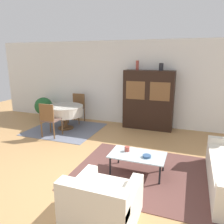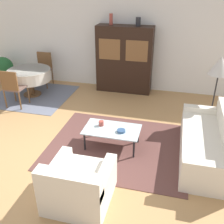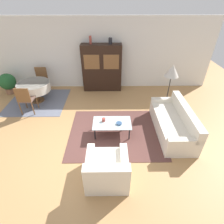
{
  "view_description": "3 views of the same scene",
  "coord_description": "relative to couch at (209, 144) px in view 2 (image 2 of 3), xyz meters",
  "views": [
    {
      "loc": [
        1.9,
        -3.21,
        2.21
      ],
      "look_at": [
        0.2,
        1.4,
        0.95
      ],
      "focal_mm": 35.0,
      "sensor_mm": 36.0,
      "label": 1
    },
    {
      "loc": [
        2.07,
        -3.53,
        2.95
      ],
      "look_at": [
        1.03,
        0.55,
        0.75
      ],
      "focal_mm": 42.0,
      "sensor_mm": 36.0,
      "label": 2
    },
    {
      "loc": [
        0.99,
        -3.23,
        3.38
      ],
      "look_at": [
        1.03,
        0.55,
        0.75
      ],
      "focal_mm": 28.0,
      "sensor_mm": 36.0,
      "label": 3
    }
  ],
  "objects": [
    {
      "name": "ground_plane",
      "position": [
        -2.79,
        -0.63,
        -0.29
      ],
      "size": [
        14.0,
        14.0,
        0.0
      ],
      "primitive_type": "plane",
      "color": "tan"
    },
    {
      "name": "wall_back",
      "position": [
        -2.79,
        3.0,
        1.06
      ],
      "size": [
        10.0,
        0.06,
        2.7
      ],
      "color": "white",
      "rests_on": "ground_plane"
    },
    {
      "name": "area_rug",
      "position": [
        -1.64,
        -0.05,
        -0.29
      ],
      "size": [
        2.64,
        2.18,
        0.01
      ],
      "color": "brown",
      "rests_on": "ground_plane"
    },
    {
      "name": "dining_rug",
      "position": [
        -4.48,
        1.7,
        -0.29
      ],
      "size": [
        2.06,
        1.92,
        0.01
      ],
      "color": "slate",
      "rests_on": "ground_plane"
    },
    {
      "name": "couch",
      "position": [
        0.0,
        0.0,
        0.0
      ],
      "size": [
        0.85,
        2.03,
        0.8
      ],
      "rotation": [
        0.0,
        0.0,
        1.57
      ],
      "color": "silver",
      "rests_on": "ground_plane"
    },
    {
      "name": "armchair",
      "position": [
        -1.87,
        -1.54,
        -0.0
      ],
      "size": [
        0.89,
        0.92,
        0.77
      ],
      "color": "silver",
      "rests_on": "ground_plane"
    },
    {
      "name": "coffee_table",
      "position": [
        -1.75,
        -0.08,
        0.06
      ],
      "size": [
        1.05,
        0.61,
        0.38
      ],
      "color": "black",
      "rests_on": "area_rug"
    },
    {
      "name": "display_cabinet",
      "position": [
        -2.11,
        2.72,
        0.61
      ],
      "size": [
        1.51,
        0.46,
        1.8
      ],
      "color": "black",
      "rests_on": "ground_plane"
    },
    {
      "name": "dining_table",
      "position": [
        -4.51,
        1.77,
        0.29
      ],
      "size": [
        1.12,
        1.12,
        0.72
      ],
      "color": "brown",
      "rests_on": "dining_rug"
    },
    {
      "name": "dining_chair_near",
      "position": [
        -4.51,
        0.99,
        0.27
      ],
      "size": [
        0.44,
        0.44,
        0.96
      ],
      "color": "brown",
      "rests_on": "dining_rug"
    },
    {
      "name": "dining_chair_far",
      "position": [
        -4.51,
        2.55,
        0.27
      ],
      "size": [
        0.44,
        0.44,
        0.96
      ],
      "rotation": [
        0.0,
        0.0,
        3.14
      ],
      "color": "brown",
      "rests_on": "dining_rug"
    },
    {
      "name": "floor_lamp",
      "position": [
        0.13,
        1.27,
        1.02
      ],
      "size": [
        0.44,
        0.44,
        1.54
      ],
      "color": "black",
      "rests_on": "ground_plane"
    },
    {
      "name": "cup",
      "position": [
        -1.99,
        -0.01,
        0.15
      ],
      "size": [
        0.1,
        0.1,
        0.09
      ],
      "color": "#9E4238",
      "rests_on": "coffee_table"
    },
    {
      "name": "bowl",
      "position": [
        -1.56,
        -0.14,
        0.12
      ],
      "size": [
        0.15,
        0.15,
        0.04
      ],
      "color": "#33517A",
      "rests_on": "coffee_table"
    },
    {
      "name": "vase_tall",
      "position": [
        -2.49,
        2.72,
        1.65
      ],
      "size": [
        0.09,
        0.09,
        0.28
      ],
      "color": "#9E4238",
      "rests_on": "display_cabinet"
    },
    {
      "name": "vase_short",
      "position": [
        -1.78,
        2.72,
        1.62
      ],
      "size": [
        0.13,
        0.13,
        0.21
      ],
      "color": "#232328",
      "rests_on": "display_cabinet"
    },
    {
      "name": "potted_plant",
      "position": [
        -5.8,
        2.43,
        0.15
      ],
      "size": [
        0.62,
        0.62,
        0.79
      ],
      "color": "#93664C",
      "rests_on": "ground_plane"
    }
  ]
}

